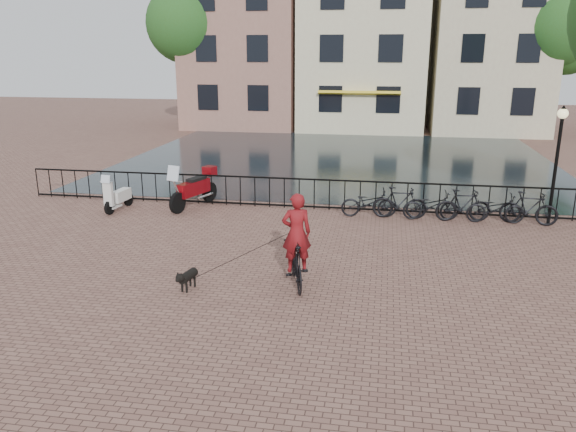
% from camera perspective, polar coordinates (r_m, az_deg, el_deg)
% --- Properties ---
extents(ground, '(100.00, 100.00, 0.00)m').
position_cam_1_polar(ground, '(11.19, -2.69, -10.21)').
color(ground, brown).
rests_on(ground, ground).
extents(canal_water, '(20.00, 20.00, 0.00)m').
position_cam_1_polar(canal_water, '(27.60, 5.15, 5.84)').
color(canal_water, black).
rests_on(canal_water, ground).
extents(railing, '(20.00, 0.05, 1.02)m').
position_cam_1_polar(railing, '(18.45, 2.68, 2.23)').
color(railing, black).
rests_on(railing, ground).
extents(canal_house_left, '(7.50, 9.00, 12.80)m').
position_cam_1_polar(canal_house_left, '(40.95, -4.03, 18.26)').
color(canal_house_left, '#865B4E').
rests_on(canal_house_left, ground).
extents(canal_house_mid, '(8.00, 9.50, 11.80)m').
position_cam_1_polar(canal_house_mid, '(39.80, 7.79, 17.49)').
color(canal_house_mid, beige).
rests_on(canal_house_mid, ground).
extents(canal_house_right, '(7.00, 9.00, 13.30)m').
position_cam_1_polar(canal_house_right, '(40.28, 19.85, 17.77)').
color(canal_house_right, tan).
rests_on(canal_house_right, ground).
extents(tree_far_left, '(5.04, 5.04, 9.27)m').
position_cam_1_polar(tree_far_left, '(39.10, -10.42, 18.62)').
color(tree_far_left, black).
rests_on(tree_far_left, ground).
extents(tree_far_right, '(4.76, 4.76, 8.76)m').
position_cam_1_polar(tree_far_right, '(38.06, 25.97, 16.81)').
color(tree_far_right, black).
rests_on(tree_far_right, ground).
extents(lamp_post, '(0.30, 0.30, 3.45)m').
position_cam_1_polar(lamp_post, '(18.24, 25.78, 6.47)').
color(lamp_post, black).
rests_on(lamp_post, ground).
extents(cyclist, '(0.99, 1.88, 2.47)m').
position_cam_1_polar(cyclist, '(12.25, 0.87, -3.02)').
color(cyclist, black).
rests_on(cyclist, ground).
extents(dog, '(0.39, 0.78, 0.50)m').
position_cam_1_polar(dog, '(12.48, -10.11, -6.27)').
color(dog, black).
rests_on(dog, ground).
extents(motorcycle, '(1.23, 2.30, 1.61)m').
position_cam_1_polar(motorcycle, '(18.85, -9.58, 3.25)').
color(motorcycle, maroon).
rests_on(motorcycle, ground).
extents(scooter, '(0.56, 1.46, 1.33)m').
position_cam_1_polar(scooter, '(19.11, -16.88, 2.52)').
color(scooter, silver).
rests_on(scooter, ground).
extents(parked_bike_0, '(1.77, 0.78, 0.90)m').
position_cam_1_polar(parked_bike_0, '(17.75, 8.20, 1.33)').
color(parked_bike_0, black).
rests_on(parked_bike_0, ground).
extents(parked_bike_1, '(1.67, 0.51, 1.00)m').
position_cam_1_polar(parked_bike_1, '(17.74, 11.27, 1.34)').
color(parked_bike_1, black).
rests_on(parked_bike_1, ground).
extents(parked_bike_2, '(1.78, 0.82, 0.90)m').
position_cam_1_polar(parked_bike_2, '(17.81, 14.32, 1.03)').
color(parked_bike_2, black).
rests_on(parked_bike_2, ground).
extents(parked_bike_3, '(1.71, 0.70, 1.00)m').
position_cam_1_polar(parked_bike_3, '(17.90, 17.36, 1.03)').
color(parked_bike_3, black).
rests_on(parked_bike_3, ground).
extents(parked_bike_4, '(1.75, 0.70, 0.90)m').
position_cam_1_polar(parked_bike_4, '(18.06, 20.33, 0.72)').
color(parked_bike_4, black).
rests_on(parked_bike_4, ground).
extents(parked_bike_5, '(1.72, 0.75, 1.00)m').
position_cam_1_polar(parked_bike_5, '(18.25, 23.27, 0.72)').
color(parked_bike_5, black).
rests_on(parked_bike_5, ground).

